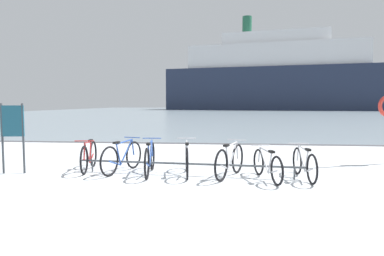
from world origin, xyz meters
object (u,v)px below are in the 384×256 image
Objects in this scene: bicycle_5 at (267,165)px; ferry_ship at (278,78)px; bicycle_4 at (230,161)px; info_sign at (12,127)px; bicycle_6 at (304,164)px; bicycle_1 at (122,157)px; bicycle_0 at (89,156)px; bicycle_2 at (150,159)px; bicycle_3 at (187,159)px.

bicycle_5 is 0.03× the size of ferry_ship.
bicycle_4 is 0.97× the size of info_sign.
info_sign reaches higher than bicycle_4.
bicycle_6 is at bearing 11.99° from bicycle_5.
bicycle_1 is at bearing 175.52° from bicycle_6.
bicycle_1 is 1.02× the size of info_sign.
ferry_ship is at bearing 80.78° from bicycle_4.
info_sign is at bearing -162.99° from bicycle_0.
bicycle_4 is (1.91, -0.11, -0.00)m from bicycle_2.
bicycle_0 is 1.01× the size of bicycle_4.
bicycle_2 is 3.42m from info_sign.
bicycle_2 reaches higher than bicycle_6.
bicycle_4 reaches higher than bicycle_0.
bicycle_6 is at bearing -2.34° from bicycle_2.
bicycle_3 is 1.06× the size of bicycle_5.
bicycle_2 is 1.03× the size of bicycle_3.
ferry_ship reaches higher than bicycle_0.
bicycle_2 is (0.74, -0.19, 0.00)m from bicycle_1.
bicycle_1 is 2.73m from info_sign.
bicycle_3 is at bearing -99.96° from ferry_ship.
bicycle_0 is 80.16m from ferry_ship.
bicycle_0 is 5.23m from bicycle_6.
bicycle_3 is 1.06× the size of bicycle_4.
bicycle_1 is 80.10m from ferry_ship.
ferry_ship reaches higher than info_sign.
bicycle_5 is 0.97× the size of bicycle_6.
bicycle_2 is 80.15m from ferry_ship.
bicycle_0 is 0.91m from bicycle_1.
bicycle_0 is at bearing 175.04° from bicycle_6.
bicycle_1 is 3.50m from bicycle_5.
bicycle_5 is at bearing -8.48° from bicycle_1.
bicycle_3 reaches higher than bicycle_4.
bicycle_6 is (5.21, -0.45, -0.02)m from bicycle_0.
bicycle_4 is 1.00× the size of bicycle_5.
info_sign is (-3.33, -0.21, 0.76)m from bicycle_2.
ferry_ship is at bearing 79.41° from bicycle_2.
bicycle_4 is 0.03× the size of ferry_ship.
bicycle_0 is at bearing 172.74° from bicycle_1.
bicycle_6 is 79.72m from ferry_ship.
bicycle_3 reaches higher than bicycle_5.
info_sign is (-5.24, -0.09, 0.76)m from bicycle_4.
bicycle_0 is at bearing 173.23° from bicycle_4.
bicycle_0 is 0.97× the size of bicycle_1.
bicycle_2 is 1.07× the size of bicycle_6.
bicycle_0 is 3.58m from bicycle_4.
bicycle_3 is at bearing -5.73° from bicycle_1.
bicycle_4 is 0.85m from bicycle_5.
bicycle_2 is at bearing 177.66° from bicycle_6.
info_sign reaches higher than bicycle_6.
bicycle_0 is at bearing -101.79° from ferry_ship.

